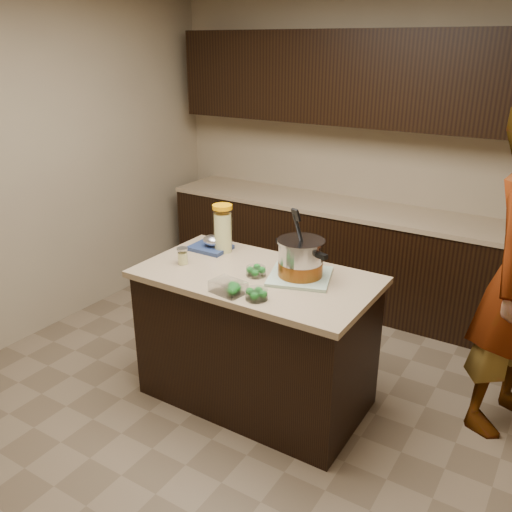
# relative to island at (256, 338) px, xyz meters

# --- Properties ---
(ground_plane) EXTENTS (4.00, 4.00, 0.00)m
(ground_plane) POSITION_rel_island_xyz_m (0.00, 0.00, -0.45)
(ground_plane) COLOR brown
(ground_plane) RESTS_ON ground
(room_shell) EXTENTS (4.04, 4.04, 2.72)m
(room_shell) POSITION_rel_island_xyz_m (0.00, 0.00, 1.26)
(room_shell) COLOR tan
(room_shell) RESTS_ON ground
(back_cabinets) EXTENTS (3.60, 0.63, 2.33)m
(back_cabinets) POSITION_rel_island_xyz_m (0.00, 1.74, 0.49)
(back_cabinets) COLOR black
(back_cabinets) RESTS_ON ground
(island) EXTENTS (1.46, 0.81, 0.90)m
(island) POSITION_rel_island_xyz_m (0.00, 0.00, 0.00)
(island) COLOR black
(island) RESTS_ON ground
(dish_towel) EXTENTS (0.45, 0.45, 0.02)m
(dish_towel) POSITION_rel_island_xyz_m (0.25, 0.09, 0.46)
(dish_towel) COLOR #608F6A
(dish_towel) RESTS_ON island
(stock_pot) EXTENTS (0.39, 0.35, 0.40)m
(stock_pot) POSITION_rel_island_xyz_m (0.25, 0.09, 0.56)
(stock_pot) COLOR #B7B7BC
(stock_pot) RESTS_ON dish_towel
(lemonade_pitcher) EXTENTS (0.18, 0.18, 0.32)m
(lemonade_pitcher) POSITION_rel_island_xyz_m (-0.40, 0.21, 0.60)
(lemonade_pitcher) COLOR #D4D181
(lemonade_pitcher) RESTS_ON island
(mason_jar) EXTENTS (0.09, 0.09, 0.12)m
(mason_jar) POSITION_rel_island_xyz_m (-0.49, -0.11, 0.50)
(mason_jar) COLOR #D4D181
(mason_jar) RESTS_ON island
(broccoli_tub_left) EXTENTS (0.13, 0.13, 0.06)m
(broccoli_tub_left) POSITION_rel_island_xyz_m (0.01, -0.02, 0.47)
(broccoli_tub_left) COLOR silver
(broccoli_tub_left) RESTS_ON island
(broccoli_tub_right) EXTENTS (0.13, 0.13, 0.06)m
(broccoli_tub_right) POSITION_rel_island_xyz_m (0.19, -0.29, 0.47)
(broccoli_tub_right) COLOR silver
(broccoli_tub_right) RESTS_ON island
(broccoli_tub_rect) EXTENTS (0.21, 0.16, 0.07)m
(broccoli_tub_rect) POSITION_rel_island_xyz_m (0.01, -0.31, 0.48)
(broccoli_tub_rect) COLOR silver
(broccoli_tub_rect) RESTS_ON island
(blue_tray) EXTENTS (0.26, 0.21, 0.10)m
(blue_tray) POSITION_rel_island_xyz_m (-0.48, 0.19, 0.48)
(blue_tray) COLOR navy
(blue_tray) RESTS_ON island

